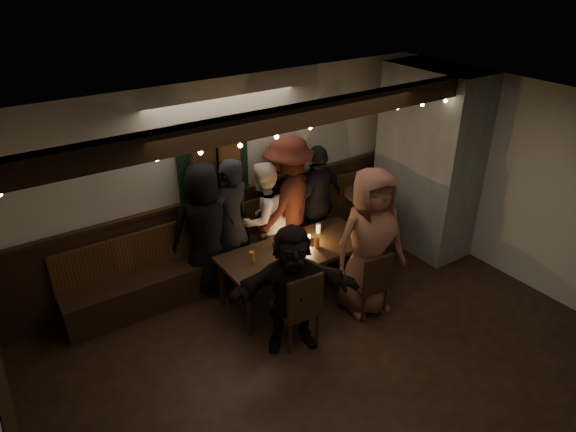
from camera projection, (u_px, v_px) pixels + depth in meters
room at (343, 205)px, 6.46m from camera, size 6.02×5.01×2.62m
dining_table at (297, 253)px, 6.30m from camera, size 1.91×0.82×0.83m
chair_near_left at (300, 305)px, 5.52m from camera, size 0.46×0.46×0.95m
chair_near_right at (373, 281)px, 6.00m from camera, size 0.44×0.44×0.87m
chair_end at (371, 234)px, 6.85m from camera, size 0.50×0.50×1.00m
high_top at (366, 217)px, 7.10m from camera, size 0.64×0.64×1.02m
person_a at (206, 230)px, 6.32m from camera, size 0.98×0.79×1.73m
person_b at (231, 224)px, 6.45m from camera, size 0.72×0.56×1.74m
person_c at (263, 218)px, 6.77m from camera, size 0.86×0.73×1.57m
person_d at (289, 202)px, 6.89m from camera, size 1.36×1.08×1.84m
person_e at (318, 201)px, 7.14m from camera, size 1.03×0.64×1.64m
person_f at (292, 289)px, 5.43m from camera, size 1.45×0.95×1.50m
person_g at (370, 243)px, 5.94m from camera, size 1.00×0.75×1.84m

